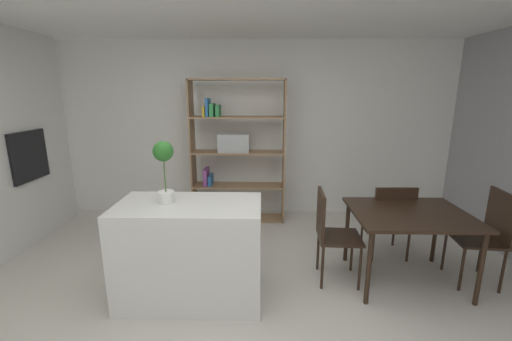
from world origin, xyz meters
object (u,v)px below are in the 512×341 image
potted_plant_on_island (164,165)px  dining_table (409,219)px  open_bookshelf (233,150)px  dining_chair_window_side (488,230)px  built_in_oven (29,156)px  dining_chair_far (390,213)px  dining_chair_island_side (330,229)px  kitchen_island (191,251)px

potted_plant_on_island → dining_table: 2.39m
potted_plant_on_island → open_bookshelf: 1.96m
dining_chair_window_side → built_in_oven: bearing=-94.2°
dining_chair_far → dining_chair_island_side: (-0.77, -0.48, 0.02)m
built_in_oven → kitchen_island: size_ratio=0.48×
kitchen_island → dining_chair_window_side: bearing=6.0°
open_bookshelf → dining_table: open_bookshelf is taller
built_in_oven → open_bookshelf: bearing=17.3°
dining_table → dining_chair_island_side: (-0.77, 0.00, -0.11)m
built_in_oven → dining_table: size_ratio=0.55×
potted_plant_on_island → dining_chair_window_side: 3.16m
dining_chair_far → potted_plant_on_island: bearing=17.2°
dining_table → dining_chair_window_side: (0.77, -0.01, -0.10)m
open_bookshelf → dining_table: 2.51m
built_in_oven → dining_chair_far: 4.37m
dining_chair_window_side → potted_plant_on_island: bearing=-79.4°
open_bookshelf → dining_chair_window_side: size_ratio=2.15×
dining_table → dining_chair_far: (0.00, 0.48, -0.13)m
potted_plant_on_island → open_bookshelf: open_bookshelf is taller
potted_plant_on_island → dining_chair_window_side: bearing=5.1°
built_in_oven → potted_plant_on_island: potted_plant_on_island is taller
built_in_oven → dining_chair_window_side: bearing=-9.7°
dining_table → dining_chair_island_side: bearing=179.7°
built_in_oven → dining_chair_island_side: built_in_oven is taller
dining_table → dining_chair_window_side: 0.78m
dining_chair_far → dining_chair_window_side: size_ratio=0.92×
potted_plant_on_island → dining_table: bearing=7.0°
potted_plant_on_island → dining_table: potted_plant_on_island is taller
potted_plant_on_island → kitchen_island: bearing=-7.9°
kitchen_island → open_bookshelf: 2.04m
built_in_oven → kitchen_island: built_in_oven is taller
kitchen_island → dining_table: kitchen_island is taller
built_in_oven → dining_chair_far: (4.32, -0.38, -0.57)m
potted_plant_on_island → dining_chair_window_side: potted_plant_on_island is taller
kitchen_island → dining_chair_far: kitchen_island is taller
open_bookshelf → dining_chair_window_side: open_bookshelf is taller
built_in_oven → dining_chair_window_side: size_ratio=0.64×
open_bookshelf → dining_chair_window_side: bearing=-31.7°
dining_chair_window_side → open_bookshelf: bearing=-116.1°
open_bookshelf → dining_chair_far: size_ratio=2.33×
dining_chair_far → dining_chair_island_side: 0.90m
potted_plant_on_island → open_bookshelf: bearing=77.5°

